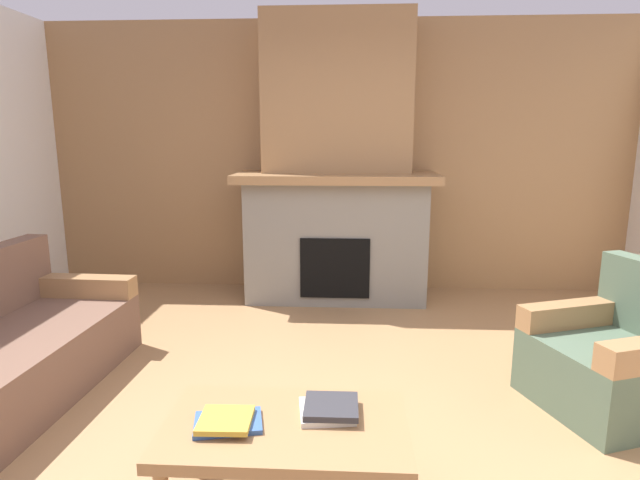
{
  "coord_description": "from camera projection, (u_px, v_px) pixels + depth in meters",
  "views": [
    {
      "loc": [
        0.13,
        -2.39,
        1.58
      ],
      "look_at": [
        -0.07,
        1.11,
        0.87
      ],
      "focal_mm": 29.13,
      "sensor_mm": 36.0,
      "label": 1
    }
  ],
  "objects": [
    {
      "name": "ground",
      "position": [
        322.0,
        449.0,
        2.66
      ],
      "size": [
        9.0,
        9.0,
        0.0
      ],
      "primitive_type": "plane",
      "color": "#9E754C"
    },
    {
      "name": "fireplace",
      "position": [
        336.0,
        179.0,
        5.0
      ],
      "size": [
        1.9,
        0.82,
        2.7
      ],
      "color": "gray",
      "rests_on": "ground"
    },
    {
      "name": "book_stack_center",
      "position": [
        329.0,
        409.0,
        2.18
      ],
      "size": [
        0.26,
        0.25,
        0.05
      ],
      "color": "beige",
      "rests_on": "coffee_table"
    },
    {
      "name": "armchair",
      "position": [
        617.0,
        360.0,
        3.03
      ],
      "size": [
        0.97,
        0.97,
        0.85
      ],
      "color": "#4C604C",
      "rests_on": "ground"
    },
    {
      "name": "wall_back_wood_panel",
      "position": [
        338.0,
        158.0,
        5.33
      ],
      "size": [
        6.0,
        0.12,
        2.7
      ],
      "primitive_type": "cube",
      "color": "#997047",
      "rests_on": "ground"
    },
    {
      "name": "book_stack_near_edge",
      "position": [
        227.0,
        421.0,
        2.09
      ],
      "size": [
        0.3,
        0.24,
        0.04
      ],
      "color": "#335699",
      "rests_on": "coffee_table"
    },
    {
      "name": "coffee_table",
      "position": [
        286.0,
        435.0,
        2.13
      ],
      "size": [
        1.0,
        0.6,
        0.43
      ],
      "color": "#997047",
      "rests_on": "ground"
    }
  ]
}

